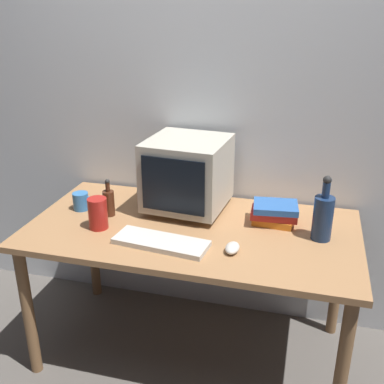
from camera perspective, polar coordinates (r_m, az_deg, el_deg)
name	(u,v)px	position (r m, az deg, el deg)	size (l,w,h in m)	color
ground_plane	(192,349)	(2.61, 0.00, -18.77)	(6.00, 6.00, 0.00)	#56514C
back_wall	(215,99)	(2.46, 2.84, 11.41)	(4.00, 0.08, 2.50)	silver
desk	(192,243)	(2.24, 0.00, -6.25)	(1.56, 0.81, 0.73)	#9E7047
crt_monitor	(187,174)	(2.31, -0.57, 2.26)	(0.41, 0.42, 0.37)	#B2AD9E
keyboard	(161,242)	(2.05, -3.85, -6.20)	(0.42, 0.15, 0.02)	beige
computer_mouse	(232,248)	(1.99, 4.99, -6.89)	(0.06, 0.10, 0.04)	beige
bottle_tall	(323,216)	(2.13, 15.86, -2.87)	(0.09, 0.09, 0.30)	navy
bottle_short	(109,202)	(2.32, -10.23, -1.21)	(0.06, 0.06, 0.19)	#472314
book_stack	(275,213)	(2.25, 10.15, -2.58)	(0.23, 0.18, 0.10)	orange
mug	(81,201)	(2.43, -13.49, -1.11)	(0.12, 0.08, 0.09)	#3370B2
metal_canister	(98,213)	(2.20, -11.54, -2.60)	(0.09, 0.09, 0.15)	#A51E19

